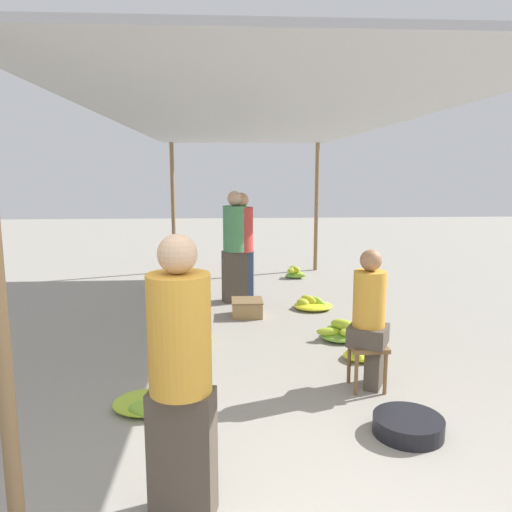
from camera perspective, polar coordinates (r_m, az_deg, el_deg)
canopy_post_front_left at (r=2.64m, az=-27.18°, el=-7.60°), size 0.08×0.08×2.61m
canopy_post_back_left at (r=10.24m, az=-9.45°, el=5.40°), size 0.08×0.08×2.61m
canopy_post_back_right at (r=10.35m, az=6.92°, el=5.51°), size 0.08×0.08×2.61m
canopy_tarp at (r=6.27m, az=0.22°, el=15.04°), size 3.32×8.25×0.04m
vendor_foreground at (r=2.97m, az=-8.61°, el=-13.36°), size 0.43×0.43×1.70m
stool at (r=4.89m, az=12.60°, el=-10.78°), size 0.34×0.34×0.44m
vendor_seated at (r=4.79m, az=12.93°, el=-6.80°), size 0.46×0.46×1.34m
basin_black at (r=4.30m, az=16.99°, el=-18.04°), size 0.55×0.55×0.14m
banana_pile_left_0 at (r=4.58m, az=-11.83°, el=-16.18°), size 0.66×0.56×0.16m
banana_pile_left_1 at (r=6.14m, az=-7.27°, el=-9.08°), size 0.53×0.60×0.25m
banana_pile_right_0 at (r=5.70m, az=11.89°, el=-10.79°), size 0.38×0.36×0.19m
banana_pile_right_1 at (r=6.26m, az=9.56°, el=-8.61°), size 0.57×0.56×0.26m
banana_pile_right_2 at (r=7.56m, az=6.42°, el=-5.50°), size 0.58×0.52×0.19m
banana_pile_right_3 at (r=9.69m, az=4.51°, el=-1.93°), size 0.41×0.44×0.24m
crate_near at (r=7.15m, az=-1.02°, el=-5.94°), size 0.44×0.44×0.24m
shopper_walking_mid at (r=7.84m, az=-1.66°, el=1.23°), size 0.40×0.40×1.71m
shopper_walking_far at (r=7.78m, az=-2.41°, el=1.26°), size 0.45×0.45×1.74m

